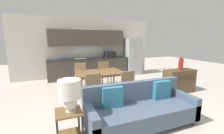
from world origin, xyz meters
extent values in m
plane|color=beige|center=(0.00, 0.00, 0.00)|extent=(20.00, 20.00, 0.00)
cube|color=silver|center=(0.00, 4.63, 1.35)|extent=(6.40, 0.06, 2.70)
cube|color=white|center=(0.07, 4.59, 1.64)|extent=(1.27, 0.01, 1.09)
cube|color=#4C443D|center=(0.00, 4.29, 0.43)|extent=(3.57, 0.62, 0.86)
cube|color=#232326|center=(0.00, 4.29, 0.88)|extent=(3.60, 0.65, 0.04)
cube|color=#B2B5B7|center=(-0.41, 4.24, 0.90)|extent=(0.48, 0.36, 0.01)
cylinder|color=#B7BABC|center=(-0.41, 4.41, 1.02)|extent=(0.02, 0.02, 0.24)
cube|color=#4C443D|center=(0.00, 4.43, 1.80)|extent=(3.39, 0.34, 0.70)
cube|color=black|center=(1.01, 4.24, 1.04)|extent=(0.48, 0.36, 0.28)
cube|color=#B7BABC|center=(2.21, 4.24, 0.89)|extent=(0.73, 0.69, 1.78)
cylinder|color=silver|center=(1.99, 3.87, 0.98)|extent=(0.02, 0.02, 0.80)
cube|color=brown|center=(-0.19, 2.04, 0.70)|extent=(1.44, 0.99, 0.04)
cylinder|color=brown|center=(-0.85, 1.61, 0.34)|extent=(0.05, 0.05, 0.68)
cylinder|color=brown|center=(0.47, 1.61, 0.34)|extent=(0.05, 0.05, 0.68)
cylinder|color=brown|center=(-0.85, 2.48, 0.34)|extent=(0.05, 0.05, 0.68)
cylinder|color=brown|center=(0.47, 2.48, 0.34)|extent=(0.05, 0.05, 0.68)
cylinder|color=#3D2D1E|center=(1.03, -0.38, 0.05)|extent=(0.05, 0.05, 0.10)
cylinder|color=#3D2D1E|center=(-0.98, 0.26, 0.05)|extent=(0.05, 0.05, 0.10)
cylinder|color=#3D2D1E|center=(1.03, 0.26, 0.05)|extent=(0.05, 0.05, 0.10)
cube|color=#47566B|center=(0.03, -0.06, 0.26)|extent=(2.21, 0.80, 0.32)
cube|color=#47566B|center=(0.03, 0.27, 0.47)|extent=(2.21, 0.14, 0.74)
cube|color=#47566B|center=(-1.01, -0.06, 0.33)|extent=(0.14, 0.80, 0.46)
cube|color=#47566B|center=(1.06, -0.06, 0.33)|extent=(0.14, 0.80, 0.46)
cube|color=teal|center=(-0.52, 0.14, 0.62)|extent=(0.41, 0.15, 0.40)
cube|color=teal|center=(0.64, 0.14, 0.62)|extent=(0.40, 0.13, 0.40)
cube|color=brown|center=(-1.36, 0.01, 0.54)|extent=(0.42, 0.42, 0.03)
cube|color=#232326|center=(-1.17, -0.18, 0.26)|extent=(0.03, 0.03, 0.52)
cube|color=#232326|center=(-1.54, 0.20, 0.26)|extent=(0.03, 0.03, 0.52)
cube|color=#232326|center=(-1.17, 0.20, 0.26)|extent=(0.03, 0.03, 0.52)
cylinder|color=silver|center=(-1.32, 0.00, 0.56)|extent=(0.16, 0.16, 0.02)
sphere|color=silver|center=(-1.32, 0.00, 0.68)|extent=(0.21, 0.21, 0.21)
cylinder|color=beige|center=(-1.32, 0.00, 0.94)|extent=(0.36, 0.36, 0.30)
cube|color=brown|center=(2.27, 1.22, 0.38)|extent=(1.03, 0.43, 0.76)
cube|color=#413020|center=(2.27, 1.01, 0.53)|extent=(0.82, 0.01, 0.18)
cylinder|color=maroon|center=(2.28, 1.22, 0.94)|extent=(0.15, 0.15, 0.36)
cylinder|color=maroon|center=(2.28, 1.22, 1.13)|extent=(0.08, 0.08, 0.04)
cube|color=#997A56|center=(0.27, 1.25, 0.44)|extent=(0.44, 0.44, 0.04)
cube|color=#997A56|center=(0.28, 1.05, 0.68)|extent=(0.40, 0.05, 0.43)
cylinder|color=black|center=(0.44, 1.42, 0.21)|extent=(0.03, 0.03, 0.42)
cylinder|color=black|center=(0.10, 1.41, 0.21)|extent=(0.03, 0.03, 0.42)
cylinder|color=black|center=(0.45, 1.08, 0.21)|extent=(0.03, 0.03, 0.42)
cylinder|color=black|center=(0.11, 1.07, 0.21)|extent=(0.03, 0.03, 0.42)
cube|color=#997A56|center=(0.27, 2.85, 0.44)|extent=(0.42, 0.42, 0.04)
cube|color=#997A56|center=(0.27, 3.04, 0.68)|extent=(0.40, 0.03, 0.43)
cylinder|color=black|center=(0.10, 2.68, 0.21)|extent=(0.03, 0.03, 0.42)
cylinder|color=black|center=(0.44, 2.68, 0.21)|extent=(0.03, 0.03, 0.42)
cylinder|color=black|center=(0.10, 3.02, 0.21)|extent=(0.03, 0.03, 0.42)
cylinder|color=black|center=(0.44, 3.02, 0.21)|extent=(0.03, 0.03, 0.42)
cube|color=#997A56|center=(-0.65, 2.84, 0.44)|extent=(0.47, 0.47, 0.04)
cube|color=#997A56|center=(-0.62, 3.03, 0.68)|extent=(0.40, 0.08, 0.43)
cylinder|color=black|center=(-0.84, 2.69, 0.21)|extent=(0.03, 0.03, 0.42)
cylinder|color=black|center=(-0.50, 2.65, 0.21)|extent=(0.03, 0.03, 0.42)
cylinder|color=black|center=(-0.80, 3.03, 0.21)|extent=(0.03, 0.03, 0.42)
cylinder|color=black|center=(-0.46, 2.99, 0.21)|extent=(0.03, 0.03, 0.42)
cube|color=#997A56|center=(-0.65, 1.30, 0.44)|extent=(0.44, 0.44, 0.04)
cube|color=#997A56|center=(-0.64, 1.11, 0.68)|extent=(0.40, 0.05, 0.43)
cylinder|color=black|center=(-0.49, 1.48, 0.21)|extent=(0.03, 0.03, 0.42)
cylinder|color=black|center=(-0.83, 1.47, 0.21)|extent=(0.03, 0.03, 0.42)
cylinder|color=black|center=(-0.47, 1.14, 0.21)|extent=(0.03, 0.03, 0.42)
cylinder|color=black|center=(-0.81, 1.13, 0.21)|extent=(0.03, 0.03, 0.42)
camera|label=1|loc=(-1.54, -2.36, 1.70)|focal=24.00mm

